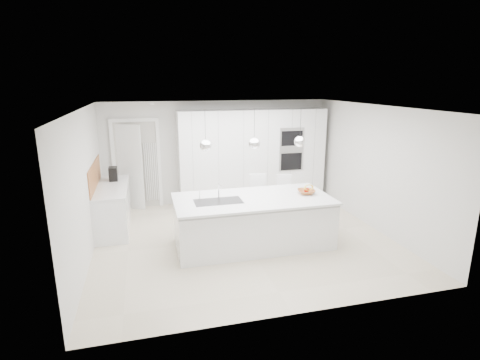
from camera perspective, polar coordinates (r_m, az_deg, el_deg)
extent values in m
plane|color=beige|center=(7.31, 0.59, -8.96)|extent=(5.50, 5.50, 0.00)
plane|color=silver|center=(9.28, -3.39, 4.25)|extent=(5.50, 0.00, 5.50)
plane|color=silver|center=(6.75, -22.54, -0.88)|extent=(0.00, 5.00, 5.00)
plane|color=white|center=(6.70, 0.65, 11.00)|extent=(5.50, 5.50, 0.00)
cube|color=white|center=(9.20, 1.89, 3.54)|extent=(3.60, 0.60, 2.30)
cube|color=white|center=(9.10, -16.99, 1.84)|extent=(0.76, 0.38, 2.00)
cube|color=white|center=(8.09, -18.77, -4.12)|extent=(0.60, 1.80, 0.86)
cube|color=white|center=(7.96, -19.03, -1.05)|extent=(0.62, 1.82, 0.04)
cube|color=#AA6837|center=(7.93, -21.26, 0.70)|extent=(0.02, 1.80, 0.50)
cube|color=white|center=(6.90, 2.06, -6.57)|extent=(2.80, 1.20, 0.86)
cube|color=white|center=(6.80, 1.97, -2.89)|extent=(2.84, 1.40, 0.04)
cylinder|color=white|center=(6.75, -3.27, -1.52)|extent=(0.02, 0.02, 0.30)
sphere|color=white|center=(6.32, -5.26, 5.24)|extent=(0.20, 0.20, 0.20)
sphere|color=white|center=(6.51, 2.18, 5.57)|extent=(0.20, 0.20, 0.20)
sphere|color=white|center=(6.80, 9.09, 5.79)|extent=(0.20, 0.20, 0.20)
imported|color=#AA6837|center=(7.12, 10.08, -1.78)|extent=(0.38, 0.38, 0.08)
cube|color=black|center=(8.39, -18.76, 0.90)|extent=(0.18, 0.27, 0.28)
sphere|color=#AC1305|center=(7.09, 10.06, -1.58)|extent=(0.08, 0.08, 0.08)
sphere|color=#AC1305|center=(7.14, 10.24, -1.52)|extent=(0.07, 0.07, 0.07)
torus|color=gold|center=(7.09, 10.43, -1.16)|extent=(0.26, 0.18, 0.23)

